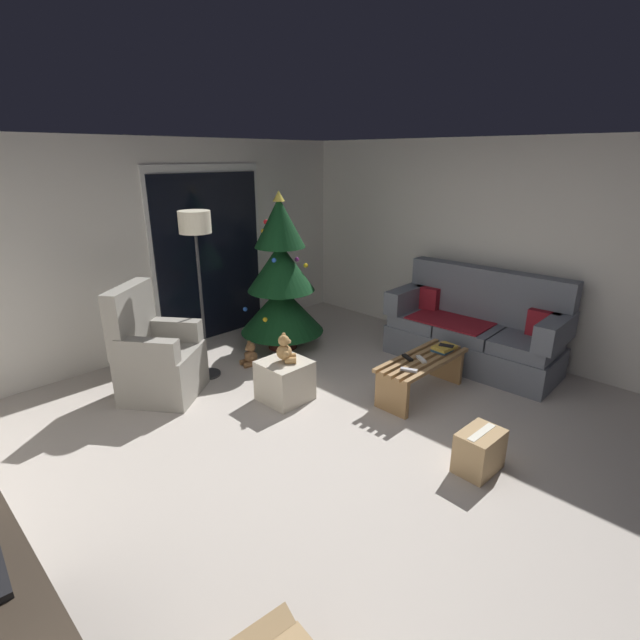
{
  "coord_description": "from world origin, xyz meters",
  "views": [
    {
      "loc": [
        -2.55,
        -2.22,
        2.3
      ],
      "look_at": [
        0.4,
        0.7,
        0.85
      ],
      "focal_mm": 26.54,
      "sensor_mm": 36.0,
      "label": 1
    }
  ],
  "objects": [
    {
      "name": "remote_silver",
      "position": [
        0.87,
        0.0,
        0.41
      ],
      "size": [
        0.1,
        0.16,
        0.02
      ],
      "primitive_type": "cube",
      "rotation": [
        0.0,
        0.0,
        0.39
      ],
      "color": "#ADADB2",
      "rests_on": "coffee_table"
    },
    {
      "name": "remote_black",
      "position": [
        1.09,
        0.17,
        0.41
      ],
      "size": [
        0.11,
        0.16,
        0.02
      ],
      "primitive_type": "cube",
      "rotation": [
        0.0,
        0.0,
        2.7
      ],
      "color": "black",
      "rests_on": "coffee_table"
    },
    {
      "name": "couch",
      "position": [
        2.32,
        0.1,
        0.4
      ],
      "size": [
        0.84,
        1.96,
        1.08
      ],
      "color": "slate",
      "rests_on": "ground"
    },
    {
      "name": "ground_plane",
      "position": [
        0.0,
        0.0,
        0.0
      ],
      "size": [
        7.0,
        7.0,
        0.0
      ],
      "primitive_type": "plane",
      "color": "#BCB2A8"
    },
    {
      "name": "wall_right",
      "position": [
        2.86,
        0.0,
        1.25
      ],
      "size": [
        0.12,
        6.0,
        2.5
      ],
      "primitive_type": "cube",
      "color": "silver",
      "rests_on": "ground"
    },
    {
      "name": "teddy_bear_honey",
      "position": [
        0.2,
        0.97,
        0.53
      ],
      "size": [
        0.22,
        0.21,
        0.29
      ],
      "color": "tan",
      "rests_on": "ottoman"
    },
    {
      "name": "armchair",
      "position": [
        -0.64,
        1.95,
        0.4
      ],
      "size": [
        0.96,
        0.96,
        1.13
      ],
      "color": "gray",
      "rests_on": "ground"
    },
    {
      "name": "patio_door_glass",
      "position": [
        0.7,
        2.97,
        1.05
      ],
      "size": [
        1.5,
        0.02,
        2.1
      ],
      "primitive_type": "cube",
      "color": "black",
      "rests_on": "ground"
    },
    {
      "name": "ottoman",
      "position": [
        0.19,
        0.98,
        0.2
      ],
      "size": [
        0.44,
        0.44,
        0.41
      ],
      "primitive_type": "cube",
      "color": "beige",
      "rests_on": "ground"
    },
    {
      "name": "teddy_bear_chestnut_by_tree",
      "position": [
        0.44,
        1.87,
        0.12
      ],
      "size": [
        0.2,
        0.2,
        0.29
      ],
      "color": "brown",
      "rests_on": "ground"
    },
    {
      "name": "wall_back",
      "position": [
        0.0,
        3.06,
        1.25
      ],
      "size": [
        5.72,
        0.12,
        2.5
      ],
      "primitive_type": "cube",
      "color": "silver",
      "rests_on": "ground"
    },
    {
      "name": "patio_door_frame",
      "position": [
        0.7,
        2.99,
        1.1
      ],
      "size": [
        1.6,
        0.02,
        2.2
      ],
      "primitive_type": "cube",
      "color": "silver",
      "rests_on": "ground"
    },
    {
      "name": "book_stack",
      "position": [
        1.5,
        0.02,
        0.44
      ],
      "size": [
        0.25,
        0.19,
        0.06
      ],
      "color": "#285684",
      "rests_on": "coffee_table"
    },
    {
      "name": "cell_phone",
      "position": [
        1.51,
        -0.01,
        0.47
      ],
      "size": [
        0.11,
        0.16,
        0.01
      ],
      "primitive_type": "cube",
      "rotation": [
        0.0,
        0.0,
        0.31
      ],
      "color": "black",
      "rests_on": "book_stack"
    },
    {
      "name": "christmas_tree",
      "position": [
        1.06,
        2.02,
        0.85
      ],
      "size": [
        1.03,
        1.03,
        1.92
      ],
      "color": "#4C1E19",
      "rests_on": "ground"
    },
    {
      "name": "cardboard_box_taped_mid_floor",
      "position": [
        0.49,
        -0.92,
        0.17
      ],
      "size": [
        0.37,
        0.27,
        0.33
      ],
      "color": "tan",
      "rests_on": "ground"
    },
    {
      "name": "remote_white",
      "position": [
        1.16,
        0.05,
        0.41
      ],
      "size": [
        0.12,
        0.16,
        0.02
      ],
      "primitive_type": "cube",
      "rotation": [
        0.0,
        0.0,
        2.6
      ],
      "color": "silver",
      "rests_on": "coffee_table"
    },
    {
      "name": "coffee_table",
      "position": [
        1.21,
        0.07,
        0.27
      ],
      "size": [
        1.1,
        0.4,
        0.4
      ],
      "color": "#9E7547",
      "rests_on": "ground"
    },
    {
      "name": "floor_lamp",
      "position": [
        -0.06,
        2.0,
        1.51
      ],
      "size": [
        0.32,
        0.32,
        1.78
      ],
      "color": "#2D2D30",
      "rests_on": "ground"
    }
  ]
}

